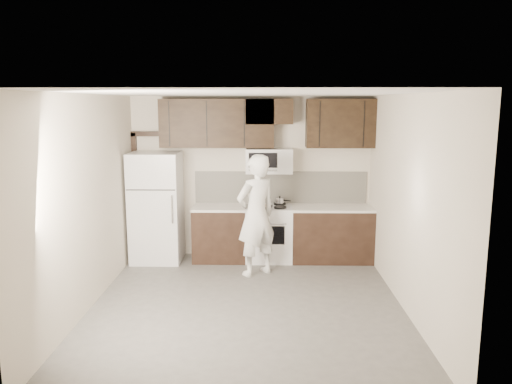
{
  "coord_description": "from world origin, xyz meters",
  "views": [
    {
      "loc": [
        0.23,
        -6.09,
        2.58
      ],
      "look_at": [
        0.1,
        0.9,
        1.34
      ],
      "focal_mm": 35.0,
      "sensor_mm": 36.0,
      "label": 1
    }
  ],
  "objects_px": {
    "person": "(256,215)",
    "stove": "(269,233)",
    "microwave": "(269,161)",
    "refrigerator": "(156,207)"
  },
  "relations": [
    {
      "from": "stove",
      "to": "person",
      "type": "bearing_deg",
      "value": -105.27
    },
    {
      "from": "microwave",
      "to": "person",
      "type": "height_order",
      "value": "microwave"
    },
    {
      "from": "stove",
      "to": "person",
      "type": "height_order",
      "value": "person"
    },
    {
      "from": "stove",
      "to": "refrigerator",
      "type": "xyz_separation_m",
      "value": [
        -1.85,
        -0.05,
        0.44
      ]
    },
    {
      "from": "microwave",
      "to": "refrigerator",
      "type": "distance_m",
      "value": 2.0
    },
    {
      "from": "stove",
      "to": "microwave",
      "type": "bearing_deg",
      "value": 90.1
    },
    {
      "from": "stove",
      "to": "microwave",
      "type": "xyz_separation_m",
      "value": [
        -0.0,
        0.12,
        1.19
      ]
    },
    {
      "from": "stove",
      "to": "person",
      "type": "xyz_separation_m",
      "value": [
        -0.2,
        -0.72,
        0.46
      ]
    },
    {
      "from": "refrigerator",
      "to": "person",
      "type": "relative_size",
      "value": 0.98
    },
    {
      "from": "person",
      "to": "stove",
      "type": "bearing_deg",
      "value": -142.0
    }
  ]
}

